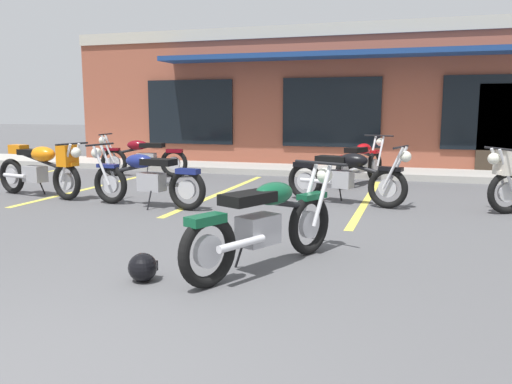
{
  "coord_description": "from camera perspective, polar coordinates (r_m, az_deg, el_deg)",
  "views": [
    {
      "loc": [
        2.14,
        -1.96,
        1.52
      ],
      "look_at": [
        0.3,
        3.93,
        0.55
      ],
      "focal_mm": 36.89,
      "sensor_mm": 36.0,
      "label": 1
    }
  ],
  "objects": [
    {
      "name": "sidewalk_kerb",
      "position": [
        12.81,
        7.6,
        2.35
      ],
      "size": [
        22.0,
        1.8,
        0.14
      ],
      "primitive_type": "cube",
      "color": "#A8A59E",
      "rests_on": "ground_plane"
    },
    {
      "name": "motorcycle_red_sportbike",
      "position": [
        9.87,
        -22.21,
        2.5
      ],
      "size": [
        2.09,
        0.79,
        0.98
      ],
      "color": "black",
      "rests_on": "ground_plane"
    },
    {
      "name": "motorcycle_cream_vintage",
      "position": [
        11.0,
        11.3,
        3.24
      ],
      "size": [
        0.99,
        2.04,
        0.98
      ],
      "color": "black",
      "rests_on": "ground_plane"
    },
    {
      "name": "motorcycle_green_cafe_racer",
      "position": [
        12.28,
        -12.2,
        3.79
      ],
      "size": [
        2.1,
        0.72,
        0.98
      ],
      "color": "black",
      "rests_on": "ground_plane"
    },
    {
      "name": "motorcycle_black_cruiser",
      "position": [
        8.61,
        9.73,
        1.74
      ],
      "size": [
        2.06,
        0.9,
        0.98
      ],
      "color": "black",
      "rests_on": "ground_plane"
    },
    {
      "name": "painted_stall_lines",
      "position": [
        9.32,
        3.81,
        -0.45
      ],
      "size": [
        13.36,
        4.8,
        0.01
      ],
      "color": "#DBCC4C",
      "rests_on": "ground_plane"
    },
    {
      "name": "ground_plane",
      "position": [
        6.01,
        -4.16,
        -5.74
      ],
      "size": [
        80.0,
        80.0,
        0.0
      ],
      "primitive_type": "plane",
      "color": "#515154"
    },
    {
      "name": "motorcycle_blue_standard",
      "position": [
        8.42,
        -11.83,
        1.53
      ],
      "size": [
        2.11,
        0.69,
        0.98
      ],
      "color": "black",
      "rests_on": "ground_plane"
    },
    {
      "name": "motorcycle_foreground_classic",
      "position": [
        5.02,
        1.06,
        -3.23
      ],
      "size": [
        1.18,
        1.96,
        0.98
      ],
      "color": "black",
      "rests_on": "ground_plane"
    },
    {
      "name": "brick_storefront_building",
      "position": [
        16.38,
        9.96,
        9.78
      ],
      "size": [
        14.27,
        7.16,
        3.59
      ],
      "color": "brown",
      "rests_on": "ground_plane"
    },
    {
      "name": "helmet_on_pavement",
      "position": [
        4.84,
        -12.17,
        -7.99
      ],
      "size": [
        0.26,
        0.26,
        0.26
      ],
      "color": "black",
      "rests_on": "ground_plane"
    }
  ]
}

